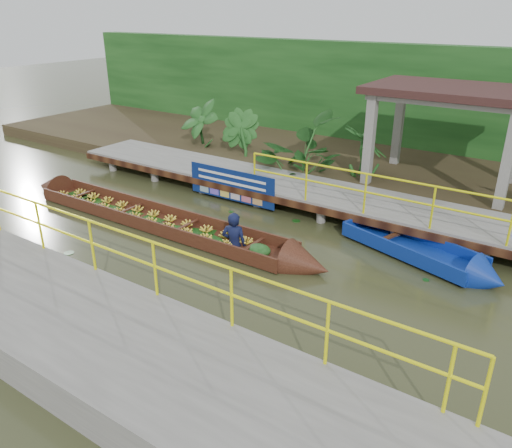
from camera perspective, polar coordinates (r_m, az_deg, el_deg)
The scene contains 10 objects.
ground at distance 11.56m, azimuth -3.20°, elevation -3.06°, with size 80.00×80.00×0.00m, color #2E3018.
land_strip at distance 17.62m, azimuth 11.75°, elevation 6.77°, with size 30.00×8.00×0.45m, color #312518.
far_dock at distance 14.02m, azimuth 5.31°, elevation 3.90°, with size 16.00×2.06×1.66m.
near_dock at distance 8.25m, azimuth -15.73°, elevation -13.73°, with size 18.00×2.40×1.73m.
pavilion at distance 15.04m, azimuth 21.50°, elevation 12.98°, with size 4.40×3.00×3.00m.
foliage_backdrop at distance 19.51m, azimuth 15.17°, elevation 13.43°, with size 30.00×0.80×4.00m, color #143E13.
vendor_boat at distance 12.87m, azimuth -10.42°, elevation 0.51°, with size 9.83×1.08×2.06m.
moored_blue_boat at distance 11.42m, azimuth 21.01°, elevation -4.18°, with size 3.91×2.03×0.90m.
blue_banner at distance 14.14m, azimuth -2.84°, elevation 4.49°, with size 2.89×0.04×0.90m.
tropical_plants at distance 15.17m, azimuth 10.86°, elevation 7.94°, with size 14.18×1.18×1.48m.
Camera 1 is at (6.32, -8.18, 5.18)m, focal length 35.00 mm.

